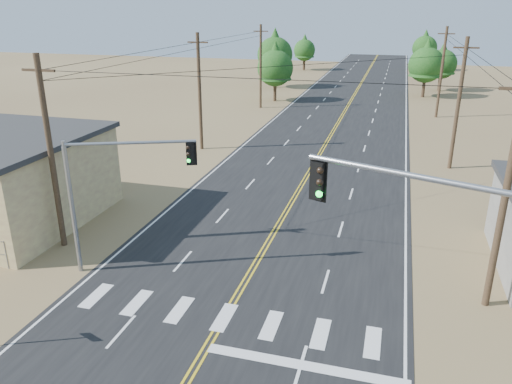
% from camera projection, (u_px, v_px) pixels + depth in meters
% --- Properties ---
extents(road, '(15.00, 200.00, 0.02)m').
position_uv_depth(road, '(314.00, 164.00, 40.38)').
color(road, black).
rests_on(road, ground).
extents(utility_pole_left_near, '(1.80, 0.30, 10.00)m').
position_uv_depth(utility_pole_left_near, '(51.00, 153.00, 25.05)').
color(utility_pole_left_near, '#4C3826').
rests_on(utility_pole_left_near, ground).
extents(utility_pole_left_mid, '(1.80, 0.30, 10.00)m').
position_uv_depth(utility_pole_left_mid, '(200.00, 91.00, 43.07)').
color(utility_pole_left_mid, '#4C3826').
rests_on(utility_pole_left_mid, ground).
extents(utility_pole_left_far, '(1.80, 0.30, 10.00)m').
position_uv_depth(utility_pole_left_far, '(261.00, 66.00, 61.09)').
color(utility_pole_left_far, '#4C3826').
rests_on(utility_pole_left_far, ground).
extents(utility_pole_right_near, '(1.80, 0.30, 10.00)m').
position_uv_depth(utility_pole_right_near, '(506.00, 193.00, 19.69)').
color(utility_pole_right_near, '#4C3826').
rests_on(utility_pole_right_near, ground).
extents(utility_pole_right_mid, '(1.80, 0.30, 10.00)m').
position_uv_depth(utility_pole_right_mid, '(458.00, 104.00, 37.71)').
color(utility_pole_right_mid, '#4C3826').
rests_on(utility_pole_right_mid, ground).
extents(utility_pole_right_far, '(1.80, 0.30, 10.00)m').
position_uv_depth(utility_pole_right_far, '(442.00, 72.00, 55.73)').
color(utility_pole_right_far, '#4C3826').
rests_on(utility_pole_right_far, ground).
extents(signal_mast_left, '(5.53, 2.40, 6.48)m').
position_uv_depth(signal_mast_left, '(108.00, 183.00, 22.86)').
color(signal_mast_left, gray).
rests_on(signal_mast_left, ground).
extents(signal_mast_right, '(6.52, 2.48, 7.93)m').
position_uv_depth(signal_mast_right, '(460.00, 267.00, 13.59)').
color(signal_mast_right, gray).
rests_on(signal_mast_right, ground).
extents(tree_left_near, '(4.72, 4.72, 7.87)m').
position_uv_depth(tree_left_near, '(275.00, 64.00, 65.62)').
color(tree_left_near, '#3F2D1E').
rests_on(tree_left_near, ground).
extents(tree_left_mid, '(5.41, 5.41, 9.02)m').
position_uv_depth(tree_left_mid, '(275.00, 51.00, 76.58)').
color(tree_left_mid, '#3F2D1E').
rests_on(tree_left_mid, ground).
extents(tree_left_far, '(4.18, 4.18, 6.97)m').
position_uv_depth(tree_left_far, '(305.00, 48.00, 98.16)').
color(tree_left_far, '#3F2D1E').
rests_on(tree_left_far, ground).
extents(tree_right_near, '(4.81, 4.81, 8.01)m').
position_uv_depth(tree_right_near, '(427.00, 61.00, 68.46)').
color(tree_right_near, '#3F2D1E').
rests_on(tree_right_near, ground).
extents(tree_right_mid, '(4.30, 4.30, 7.17)m').
position_uv_depth(tree_right_mid, '(442.00, 61.00, 73.74)').
color(tree_right_mid, '#3F2D1E').
rests_on(tree_right_mid, ground).
extents(tree_right_far, '(4.70, 4.70, 7.83)m').
position_uv_depth(tree_right_far, '(425.00, 45.00, 97.21)').
color(tree_right_far, '#3F2D1E').
rests_on(tree_right_far, ground).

